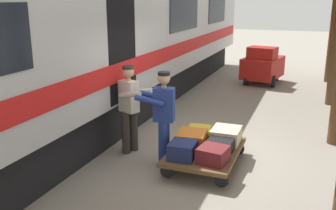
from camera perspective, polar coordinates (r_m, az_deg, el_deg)
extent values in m
plane|color=gray|center=(7.40, 6.47, -7.71)|extent=(60.00, 60.00, 0.00)
cylinder|color=brown|center=(14.70, 23.25, 9.70)|extent=(0.24, 0.24, 3.40)
cylinder|color=brown|center=(11.50, 23.70, 8.30)|extent=(0.24, 0.24, 3.40)
cube|color=#B7BABF|center=(8.26, -16.31, 11.10)|extent=(3.00, 21.35, 2.90)
cube|color=black|center=(8.61, -15.34, -1.58)|extent=(2.55, 20.28, 0.90)
cube|color=red|center=(7.56, -6.60, 5.12)|extent=(0.03, 20.92, 0.36)
cube|color=black|center=(14.49, 7.32, 13.73)|extent=(0.02, 2.35, 0.84)
cube|color=black|center=(10.90, 2.51, 13.21)|extent=(0.02, 2.35, 0.84)
cube|color=black|center=(7.53, -7.11, 8.14)|extent=(0.12, 1.10, 2.00)
cube|color=brown|center=(6.95, 5.55, -6.83)|extent=(1.16, 1.75, 0.07)
cylinder|color=black|center=(6.29, 7.91, -10.97)|extent=(0.24, 0.05, 0.24)
cylinder|color=black|center=(6.53, -0.13, -9.77)|extent=(0.24, 0.05, 0.24)
cylinder|color=black|center=(7.55, 10.36, -6.39)|extent=(0.24, 0.05, 0.24)
cylinder|color=black|center=(7.75, 3.60, -5.56)|extent=(0.24, 0.05, 0.24)
cube|color=maroon|center=(6.40, 6.69, -7.33)|extent=(0.51, 0.52, 0.26)
cube|color=beige|center=(7.27, 8.59, -4.46)|extent=(0.52, 0.59, 0.27)
cube|color=gold|center=(7.40, 4.63, -4.21)|extent=(0.50, 0.58, 0.21)
cube|color=black|center=(6.84, 7.70, -6.03)|extent=(0.47, 0.61, 0.21)
cube|color=#CC6B23|center=(6.95, 3.51, -5.18)|extent=(0.55, 0.60, 0.29)
cube|color=navy|center=(6.52, 2.23, -6.65)|extent=(0.45, 0.53, 0.28)
cylinder|color=navy|center=(7.02, -0.41, -5.31)|extent=(0.16, 0.16, 0.82)
cylinder|color=navy|center=(6.84, -0.75, -5.90)|extent=(0.16, 0.16, 0.82)
cube|color=navy|center=(6.70, -0.60, 0.06)|extent=(0.39, 0.28, 0.60)
cylinder|color=tan|center=(6.62, -0.60, 2.81)|extent=(0.09, 0.09, 0.06)
sphere|color=tan|center=(6.59, -0.61, 4.00)|extent=(0.22, 0.22, 0.22)
cylinder|color=black|center=(6.57, -0.61, 4.70)|extent=(0.21, 0.21, 0.06)
cylinder|color=navy|center=(6.87, -2.12, 1.31)|extent=(0.54, 0.19, 0.21)
cylinder|color=navy|center=(6.57, -2.76, 0.63)|extent=(0.54, 0.19, 0.21)
cylinder|color=#332D28|center=(7.45, -6.27, -4.14)|extent=(0.16, 0.16, 0.82)
cylinder|color=#332D28|center=(7.57, -5.13, -3.77)|extent=(0.16, 0.16, 0.82)
cube|color=silver|center=(7.30, -5.84, 1.30)|extent=(0.42, 0.34, 0.60)
cylinder|color=tan|center=(7.23, -5.92, 3.83)|extent=(0.09, 0.09, 0.06)
sphere|color=tan|center=(7.20, -5.95, 4.92)|extent=(0.22, 0.22, 0.22)
cylinder|color=#332D28|center=(7.18, -5.97, 5.57)|extent=(0.21, 0.21, 0.06)
cylinder|color=silver|center=(7.01, -5.64, 1.54)|extent=(0.53, 0.29, 0.21)
cylinder|color=silver|center=(7.22, -3.76, 2.01)|extent=(0.53, 0.29, 0.21)
cube|color=#B21E19|center=(13.92, 13.87, 5.45)|extent=(1.38, 1.87, 0.70)
cube|color=#B21E19|center=(13.50, 13.81, 7.30)|extent=(1.01, 0.85, 0.50)
cylinder|color=black|center=(13.36, 15.35, 3.39)|extent=(0.12, 0.40, 0.40)
cylinder|color=black|center=(13.47, 11.54, 3.73)|extent=(0.12, 0.40, 0.40)
cylinder|color=black|center=(14.53, 15.85, 4.32)|extent=(0.12, 0.40, 0.40)
cylinder|color=black|center=(14.63, 12.34, 4.63)|extent=(0.12, 0.40, 0.40)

